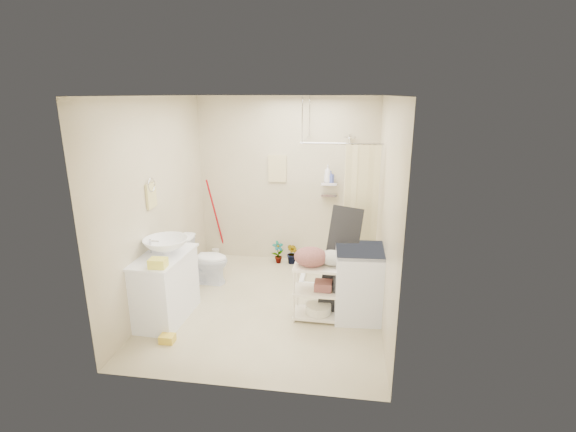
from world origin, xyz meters
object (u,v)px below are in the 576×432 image
object	(u,v)px
vanity	(165,287)
laundry_rack	(319,287)
toilet	(204,259)
washing_machine	(360,283)

from	to	relation	value
vanity	laundry_rack	world-z (taller)	laundry_rack
vanity	toilet	size ratio (longest dim) A/B	1.34
toilet	laundry_rack	bearing A→B (deg)	-113.27
toilet	laundry_rack	distance (m)	1.87
vanity	washing_machine	bearing A→B (deg)	12.32
vanity	laundry_rack	size ratio (longest dim) A/B	1.12
laundry_rack	toilet	bearing A→B (deg)	156.36
vanity	toilet	bearing A→B (deg)	86.01
washing_machine	laundry_rack	distance (m)	0.50
vanity	toilet	distance (m)	1.05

